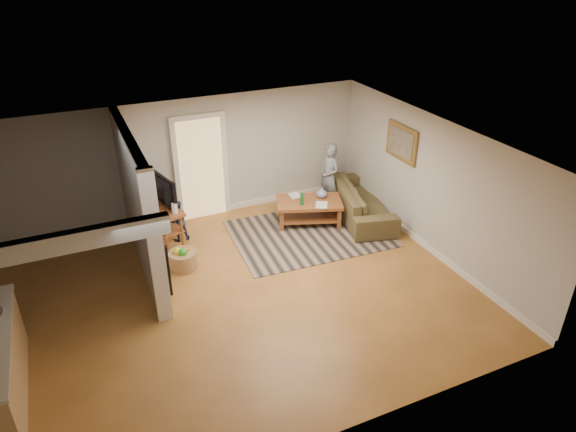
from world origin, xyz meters
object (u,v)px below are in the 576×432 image
object	(u,v)px
toddler	(180,239)
toy_basket	(183,259)
sofa	(360,215)
tv_console	(159,208)
speaker_left	(167,271)
speaker_right	(158,222)
coffee_table	(310,205)
child	(328,207)

from	to	relation	value
toddler	toy_basket	bearing A→B (deg)	77.31
sofa	toy_basket	bearing A→B (deg)	111.08
tv_console	speaker_left	xyz separation A→B (m)	(-0.27, -1.71, -0.27)
toddler	speaker_right	bearing A→B (deg)	-12.14
speaker_right	toy_basket	world-z (taller)	speaker_right
speaker_right	coffee_table	bearing A→B (deg)	-10.30
sofa	coffee_table	world-z (taller)	coffee_table
child	toddler	distance (m)	3.28
coffee_table	toy_basket	xyz separation A→B (m)	(-2.77, -0.58, -0.22)
sofa	speaker_right	distance (m)	4.16
toy_basket	sofa	bearing A→B (deg)	6.51
sofa	coffee_table	bearing A→B (deg)	97.88
speaker_left	toddler	distance (m)	1.82
sofa	coffee_table	xyz separation A→B (m)	(-1.13, 0.13, 0.40)
coffee_table	toddler	size ratio (longest dim) A/B	1.80
toy_basket	speaker_right	bearing A→B (deg)	100.22
tv_console	speaker_left	world-z (taller)	tv_console
speaker_right	sofa	bearing A→B (deg)	-9.61
coffee_table	tv_console	distance (m)	2.96
tv_console	child	world-z (taller)	tv_console
speaker_right	child	bearing A→B (deg)	-1.53
coffee_table	toy_basket	bearing A→B (deg)	-168.23
speaker_left	speaker_right	bearing A→B (deg)	89.21
sofa	speaker_left	size ratio (longest dim) A/B	2.54
speaker_left	speaker_right	distance (m)	1.74
toddler	child	bearing A→B (deg)	177.33
coffee_table	tv_console	xyz separation A→B (m)	(-2.90, 0.46, 0.33)
sofa	toy_basket	world-z (taller)	toy_basket
tv_console	speaker_right	xyz separation A→B (m)	(-0.06, 0.02, -0.29)
speaker_right	toddler	distance (m)	0.57
coffee_table	speaker_right	world-z (taller)	speaker_right
coffee_table	speaker_left	distance (m)	3.41
sofa	toy_basket	size ratio (longest dim) A/B	4.66
sofa	child	size ratio (longest dim) A/B	1.58
sofa	speaker_right	xyz separation A→B (m)	(-4.09, 0.61, 0.44)
toddler	coffee_table	bearing A→B (deg)	167.59
toy_basket	coffee_table	bearing A→B (deg)	11.77
speaker_left	child	world-z (taller)	speaker_left
sofa	speaker_left	xyz separation A→B (m)	(-4.30, -1.11, 0.45)
speaker_left	child	xyz separation A→B (m)	(3.84, 1.70, -0.45)
coffee_table	tv_console	bearing A→B (deg)	171.01
tv_console	child	size ratio (longest dim) A/B	0.92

